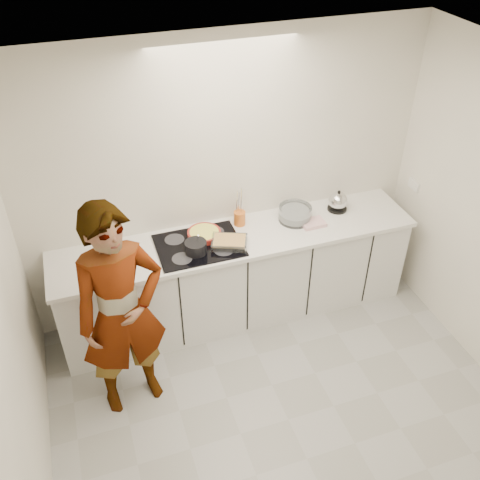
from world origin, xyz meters
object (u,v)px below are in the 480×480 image
object	(u,v)px
mixing_bowl	(295,214)
utensil_crock	(240,218)
kettle	(338,202)
cook	(122,313)
baking_dish	(229,242)
hob	(199,245)
tart_dish	(204,234)
saucepan	(196,247)

from	to	relation	value
mixing_bowl	utensil_crock	bearing A→B (deg)	168.80
kettle	cook	size ratio (longest dim) A/B	0.13
mixing_bowl	baking_dish	bearing A→B (deg)	-164.64
kettle	cook	xyz separation A→B (m)	(-2.13, -0.76, -0.08)
hob	tart_dish	bearing A→B (deg)	53.69
kettle	utensil_crock	distance (m)	0.95
utensil_crock	saucepan	bearing A→B (deg)	-148.94
baking_dish	utensil_crock	world-z (taller)	utensil_crock
kettle	cook	world-z (taller)	cook
utensil_crock	cook	distance (m)	1.44
kettle	utensil_crock	size ratio (longest dim) A/B	1.84
saucepan	mixing_bowl	bearing A→B (deg)	11.08
hob	cook	world-z (taller)	cook
hob	tart_dish	world-z (taller)	tart_dish
hob	saucepan	xyz separation A→B (m)	(-0.05, -0.09, 0.06)
baking_dish	cook	bearing A→B (deg)	-151.78
tart_dish	cook	distance (m)	1.10
mixing_bowl	utensil_crock	world-z (taller)	mixing_bowl
mixing_bowl	utensil_crock	size ratio (longest dim) A/B	3.00
saucepan	mixing_bowl	xyz separation A→B (m)	(0.98, 0.19, -0.00)
mixing_bowl	kettle	world-z (taller)	kettle
tart_dish	utensil_crock	size ratio (longest dim) A/B	2.57
saucepan	kettle	size ratio (longest dim) A/B	0.84
mixing_bowl	kettle	size ratio (longest dim) A/B	1.63
saucepan	mixing_bowl	size ratio (longest dim) A/B	0.52
tart_dish	utensil_crock	world-z (taller)	utensil_crock
tart_dish	baking_dish	xyz separation A→B (m)	(0.17, -0.19, 0.01)
mixing_bowl	saucepan	bearing A→B (deg)	-168.92
baking_dish	kettle	bearing A→B (deg)	11.13
hob	cook	size ratio (longest dim) A/B	0.39
mixing_bowl	cook	xyz separation A→B (m)	(-1.68, -0.72, -0.05)
tart_dish	mixing_bowl	distance (m)	0.85
tart_dish	mixing_bowl	bearing A→B (deg)	-0.40
baking_dish	saucepan	bearing A→B (deg)	-179.27
mixing_bowl	utensil_crock	xyz separation A→B (m)	(-0.50, 0.10, 0.00)
hob	saucepan	bearing A→B (deg)	-117.93
tart_dish	baking_dish	world-z (taller)	baking_dish
mixing_bowl	tart_dish	bearing A→B (deg)	179.60
tart_dish	cook	xyz separation A→B (m)	(-0.83, -0.73, -0.03)
kettle	utensil_crock	bearing A→B (deg)	176.12
cook	baking_dish	bearing A→B (deg)	17.32
tart_dish	utensil_crock	bearing A→B (deg)	14.58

